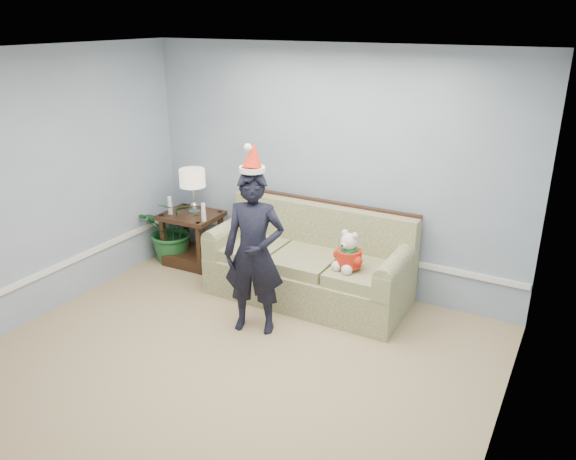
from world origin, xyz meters
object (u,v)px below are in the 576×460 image
(houseplant, at_px, (173,229))
(teddy_bear, at_px, (349,256))
(man, at_px, (254,253))
(sofa, at_px, (310,266))
(table_lamp, at_px, (192,180))
(side_table, at_px, (193,244))

(houseplant, height_order, teddy_bear, teddy_bear)
(houseplant, xyz_separation_m, man, (1.80, -0.92, 0.39))
(sofa, distance_m, man, 1.01)
(sofa, bearing_deg, teddy_bear, -23.06)
(houseplant, bearing_deg, table_lamp, 14.82)
(side_table, distance_m, man, 1.89)
(sofa, relative_size, teddy_bear, 5.18)
(houseplant, distance_m, man, 2.06)
(table_lamp, distance_m, houseplant, 0.73)
(sofa, distance_m, teddy_bear, 0.67)
(side_table, xyz_separation_m, houseplant, (-0.27, -0.04, 0.16))
(man, xyz_separation_m, teddy_bear, (0.70, 0.66, -0.13))
(man, relative_size, teddy_bear, 3.87)
(table_lamp, relative_size, man, 0.34)
(sofa, height_order, teddy_bear, sofa)
(sofa, relative_size, table_lamp, 3.94)
(teddy_bear, bearing_deg, side_table, -172.06)
(sofa, height_order, houseplant, sofa)
(teddy_bear, bearing_deg, sofa, 172.84)
(sofa, bearing_deg, houseplant, 178.67)
(side_table, distance_m, houseplant, 0.32)
(side_table, bearing_deg, table_lamp, 56.83)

